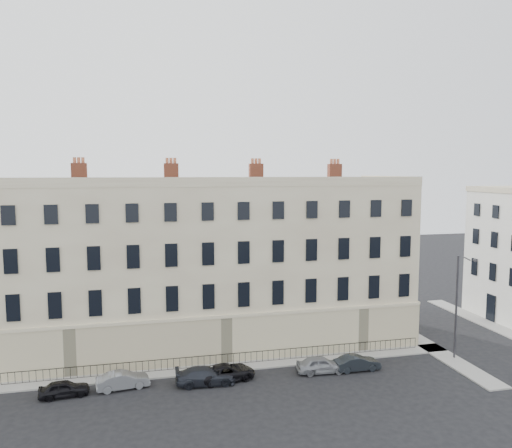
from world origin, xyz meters
The scene contains 13 objects.
ground centered at (0.00, 0.00, 0.00)m, with size 160.00×160.00×0.00m, color black.
terrace centered at (-5.97, 11.97, 7.50)m, with size 36.22×12.22×17.00m.
pavement_terrace centered at (-10.00, 5.00, 0.06)m, with size 48.00×2.00×0.12m, color gray.
pavement_east_return centered at (13.00, 8.00, 0.06)m, with size 2.00×24.00×0.12m, color gray.
pavement_adjacent centered at (23.00, 10.00, 0.06)m, with size 2.00×20.00×0.12m, color gray.
railings centered at (-6.00, 5.40, 0.55)m, with size 35.00×0.04×0.96m.
car_a centered at (-18.57, 2.46, 0.60)m, with size 1.41×3.51×1.19m, color black.
car_b centered at (-14.45, 2.87, 0.64)m, with size 1.36×3.91×1.29m, color slate.
car_c centered at (-8.30, 2.19, 0.67)m, with size 1.87×4.60×1.34m, color #20232B.
car_d centered at (-6.57, 2.60, 0.63)m, with size 2.08×4.52×1.25m, color black.
car_e centered at (1.10, 2.23, 0.68)m, with size 1.60×3.99×1.36m, color gray.
car_f centered at (4.16, 2.01, 0.62)m, with size 1.32×3.79×1.25m, color black.
streetlamp centered at (13.55, 2.31, 5.04)m, with size 0.77×1.90×9.09m.
Camera 1 is at (-13.01, -34.46, 16.27)m, focal length 35.00 mm.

